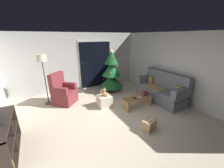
# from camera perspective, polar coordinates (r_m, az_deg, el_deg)

# --- Properties ---
(ground_plane) EXTENTS (7.00, 7.00, 0.00)m
(ground_plane) POSITION_cam_1_polar(r_m,az_deg,el_deg) (4.19, -0.07, -14.78)
(ground_plane) COLOR beige
(wall_back) EXTENTS (5.72, 0.12, 2.50)m
(wall_back) POSITION_cam_1_polar(r_m,az_deg,el_deg) (6.41, -13.77, 8.91)
(wall_back) COLOR beige
(wall_back) RESTS_ON ground
(wall_right) EXTENTS (0.12, 6.00, 2.50)m
(wall_right) POSITION_cam_1_polar(r_m,az_deg,el_deg) (5.58, 26.61, 5.92)
(wall_right) COLOR beige
(wall_right) RESTS_ON ground
(patio_door_frame) EXTENTS (1.60, 0.02, 2.20)m
(patio_door_frame) POSITION_cam_1_polar(r_m,az_deg,el_deg) (6.63, -6.85, 8.33)
(patio_door_frame) COLOR silver
(patio_door_frame) RESTS_ON ground
(patio_door_glass) EXTENTS (1.50, 0.02, 2.10)m
(patio_door_glass) POSITION_cam_1_polar(r_m,az_deg,el_deg) (6.62, -6.77, 7.88)
(patio_door_glass) COLOR black
(patio_door_glass) RESTS_ON ground
(couch) EXTENTS (0.82, 1.95, 1.08)m
(couch) POSITION_cam_1_polar(r_m,az_deg,el_deg) (5.56, 19.69, -2.38)
(couch) COLOR slate
(couch) RESTS_ON ground
(coffee_table) EXTENTS (1.10, 0.40, 0.36)m
(coffee_table) POSITION_cam_1_polar(r_m,az_deg,el_deg) (4.86, 10.53, -6.66)
(coffee_table) COLOR #9E7547
(coffee_table) RESTS_ON ground
(remote_white) EXTENTS (0.11, 0.16, 0.02)m
(remote_white) POSITION_cam_1_polar(r_m,az_deg,el_deg) (4.80, 11.32, -5.38)
(remote_white) COLOR silver
(remote_white) RESTS_ON coffee_table
(remote_black) EXTENTS (0.06, 0.16, 0.02)m
(remote_black) POSITION_cam_1_polar(r_m,az_deg,el_deg) (4.70, 9.37, -5.82)
(remote_black) COLOR black
(remote_black) RESTS_ON coffee_table
(book_stack) EXTENTS (0.26, 0.23, 0.09)m
(book_stack) POSITION_cam_1_polar(r_m,az_deg,el_deg) (5.08, 13.52, -3.66)
(book_stack) COLOR #285684
(book_stack) RESTS_ON coffee_table
(cell_phone) EXTENTS (0.11, 0.16, 0.01)m
(cell_phone) POSITION_cam_1_polar(r_m,az_deg,el_deg) (5.05, 13.56, -3.17)
(cell_phone) COLOR black
(cell_phone) RESTS_ON book_stack
(christmas_tree) EXTENTS (1.01, 1.01, 1.86)m
(christmas_tree) POSITION_cam_1_polar(r_m,az_deg,el_deg) (5.96, -0.29, 4.54)
(christmas_tree) COLOR #4C1E19
(christmas_tree) RESTS_ON ground
(armchair) EXTENTS (0.97, 0.97, 1.13)m
(armchair) POSITION_cam_1_polar(r_m,az_deg,el_deg) (5.30, -19.53, -3.41)
(armchair) COLOR maroon
(armchair) RESTS_ON ground
(floor_lamp) EXTENTS (0.32, 0.32, 1.78)m
(floor_lamp) POSITION_cam_1_polar(r_m,az_deg,el_deg) (5.18, -26.97, 7.87)
(floor_lamp) COLOR #2D2D30
(floor_lamp) RESTS_ON ground
(media_shelf) EXTENTS (0.40, 1.40, 0.80)m
(media_shelf) POSITION_cam_1_polar(r_m,az_deg,el_deg) (3.63, -38.98, -18.42)
(media_shelf) COLOR black
(media_shelf) RESTS_ON ground
(ottoman) EXTENTS (0.44, 0.44, 0.39)m
(ottoman) POSITION_cam_1_polar(r_m,az_deg,el_deg) (4.86, -3.20, -7.04)
(ottoman) COLOR beige
(ottoman) RESTS_ON ground
(teddy_bear_honey) EXTENTS (0.22, 0.21, 0.29)m
(teddy_bear_honey) POSITION_cam_1_polar(r_m,az_deg,el_deg) (4.72, -3.14, -3.62)
(teddy_bear_honey) COLOR tan
(teddy_bear_honey) RESTS_ON ottoman
(teddy_bear_cream_by_tree) EXTENTS (0.19, 0.20, 0.29)m
(teddy_bear_cream_by_tree) POSITION_cam_1_polar(r_m,az_deg,el_deg) (5.70, -4.38, -3.75)
(teddy_bear_cream_by_tree) COLOR beige
(teddy_bear_cream_by_tree) RESTS_ON ground
(cardboard_box_taped_mid_floor) EXTENTS (0.42, 0.33, 0.29)m
(cardboard_box_taped_mid_floor) POSITION_cam_1_polar(r_m,az_deg,el_deg) (3.90, 15.14, -15.95)
(cardboard_box_taped_mid_floor) COLOR tan
(cardboard_box_taped_mid_floor) RESTS_ON ground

